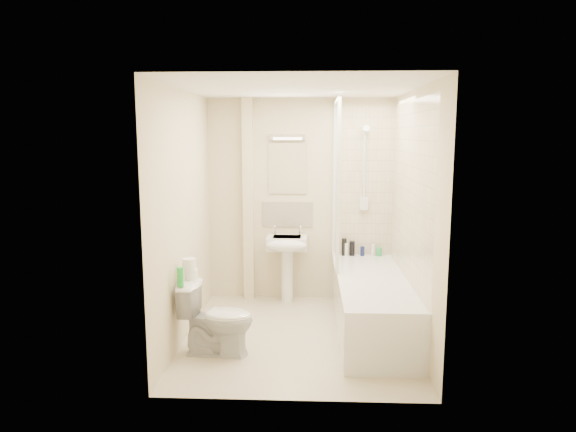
{
  "coord_description": "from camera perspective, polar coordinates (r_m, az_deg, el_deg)",
  "views": [
    {
      "loc": [
        0.11,
        -4.84,
        1.97
      ],
      "look_at": [
        -0.1,
        0.2,
        1.17
      ],
      "focal_mm": 32.0,
      "sensor_mm": 36.0,
      "label": 1
    }
  ],
  "objects": [
    {
      "name": "bottle_white_a",
      "position": [
        6.16,
        6.46,
        -3.69
      ],
      "size": [
        0.06,
        0.06,
        0.15
      ],
      "primitive_type": "cylinder",
      "color": "silver",
      "rests_on": "bathtub"
    },
    {
      "name": "bathtub",
      "position": [
        5.35,
        9.31,
        -9.48
      ],
      "size": [
        0.7,
        2.1,
        0.55
      ],
      "color": "white",
      "rests_on": "ground"
    },
    {
      "name": "pipe_boxing",
      "position": [
        6.12,
        -4.43,
        1.71
      ],
      "size": [
        0.12,
        0.12,
        2.4
      ],
      "primitive_type": "cube",
      "color": "beige",
      "rests_on": "ground"
    },
    {
      "name": "bottle_black_b",
      "position": [
        6.16,
        7.14,
        -3.59
      ],
      "size": [
        0.06,
        0.06,
        0.17
      ],
      "primitive_type": "cylinder",
      "color": "black",
      "rests_on": "bathtub"
    },
    {
      "name": "ceiling",
      "position": [
        4.86,
        1.15,
        14.04
      ],
      "size": [
        2.2,
        2.5,
        0.02
      ],
      "primitive_type": "cube",
      "color": "white",
      "rests_on": "wall_back"
    },
    {
      "name": "bottle_white_b",
      "position": [
        6.19,
        9.42,
        -3.76
      ],
      "size": [
        0.05,
        0.05,
        0.14
      ],
      "primitive_type": "cylinder",
      "color": "silver",
      "rests_on": "bathtub"
    },
    {
      "name": "wall_back",
      "position": [
        6.14,
        1.39,
        1.76
      ],
      "size": [
        2.2,
        0.02,
        2.4
      ],
      "primitive_type": "cube",
      "color": "beige",
      "rests_on": "ground"
    },
    {
      "name": "wall_left",
      "position": [
        5.05,
        -11.48,
        0.0
      ],
      "size": [
        0.02,
        2.5,
        2.4
      ],
      "primitive_type": "cube",
      "color": "beige",
      "rests_on": "ground"
    },
    {
      "name": "tile_back",
      "position": [
        6.13,
        8.44,
        3.77
      ],
      "size": [
        0.7,
        0.01,
        1.75
      ],
      "primitive_type": "cube",
      "color": "beige",
      "rests_on": "wall_back"
    },
    {
      "name": "splashback",
      "position": [
        6.15,
        -0.03,
        0.18
      ],
      "size": [
        0.6,
        0.02,
        0.3
      ],
      "primitive_type": "cube",
      "color": "beige",
      "rests_on": "wall_back"
    },
    {
      "name": "shower_fixture",
      "position": [
        6.08,
        8.49,
        4.87
      ],
      "size": [
        0.1,
        0.16,
        0.99
      ],
      "color": "white",
      "rests_on": "wall_back"
    },
    {
      "name": "wall_right",
      "position": [
        4.99,
        13.83,
        -0.17
      ],
      "size": [
        0.02,
        2.5,
        2.4
      ],
      "primitive_type": "cube",
      "color": "beige",
      "rests_on": "ground"
    },
    {
      "name": "tile_right",
      "position": [
        5.16,
        13.36,
        2.66
      ],
      "size": [
        0.01,
        2.1,
        1.75
      ],
      "primitive_type": "cube",
      "color": "beige",
      "rests_on": "wall_right"
    },
    {
      "name": "toilet_roll_upper",
      "position": [
        4.78,
        -10.93,
        -5.25
      ],
      "size": [
        0.12,
        0.12,
        0.1
      ],
      "primitive_type": "cylinder",
      "color": "white",
      "rests_on": "toilet_roll_lower"
    },
    {
      "name": "bottle_green",
      "position": [
        6.21,
        10.09,
        -3.92
      ],
      "size": [
        0.07,
        0.07,
        0.1
      ],
      "primitive_type": "cylinder",
      "color": "green",
      "rests_on": "bathtub"
    },
    {
      "name": "shower_screen",
      "position": [
        5.66,
        5.37,
        3.66
      ],
      "size": [
        0.04,
        0.92,
        1.8
      ],
      "color": "white",
      "rests_on": "bathtub"
    },
    {
      "name": "floor",
      "position": [
        5.22,
        1.07,
        -13.2
      ],
      "size": [
        2.5,
        2.5,
        0.0
      ],
      "primitive_type": "plane",
      "color": "beige",
      "rests_on": "ground"
    },
    {
      "name": "pedestal_sink",
      "position": [
        6.01,
        -0.12,
        -3.85
      ],
      "size": [
        0.47,
        0.45,
        0.91
      ],
      "color": "white",
      "rests_on": "ground"
    },
    {
      "name": "mirror",
      "position": [
        6.09,
        -0.03,
        5.3
      ],
      "size": [
        0.46,
        0.01,
        0.6
      ],
      "primitive_type": "cube",
      "color": "white",
      "rests_on": "wall_back"
    },
    {
      "name": "strip_light",
      "position": [
        6.06,
        -0.04,
        8.78
      ],
      "size": [
        0.42,
        0.07,
        0.07
      ],
      "primitive_type": "cube",
      "color": "silver",
      "rests_on": "wall_back"
    },
    {
      "name": "bottle_blue",
      "position": [
        6.18,
        8.27,
        -3.88
      ],
      "size": [
        0.05,
        0.05,
        0.11
      ],
      "primitive_type": "cylinder",
      "color": "#111A4E",
      "rests_on": "bathtub"
    },
    {
      "name": "bottle_black_a",
      "position": [
        6.15,
        6.25,
        -3.44
      ],
      "size": [
        0.06,
        0.06,
        0.21
      ],
      "primitive_type": "cylinder",
      "color": "black",
      "rests_on": "bathtub"
    },
    {
      "name": "green_bottle",
      "position": [
        4.6,
        -11.88,
        -6.63
      ],
      "size": [
        0.06,
        0.06,
        0.17
      ],
      "primitive_type": "cylinder",
      "color": "green",
      "rests_on": "toilet"
    },
    {
      "name": "toilet_roll_lower",
      "position": [
        4.81,
        -10.73,
        -6.37
      ],
      "size": [
        0.12,
        0.12,
        0.1
      ],
      "primitive_type": "cylinder",
      "color": "white",
      "rests_on": "toilet"
    },
    {
      "name": "toilet",
      "position": [
        4.78,
        -7.89,
        -11.19
      ],
      "size": [
        0.49,
        0.72,
        0.66
      ],
      "primitive_type": "imported",
      "rotation": [
        0.0,
        0.0,
        1.48
      ],
      "color": "white",
      "rests_on": "ground"
    }
  ]
}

